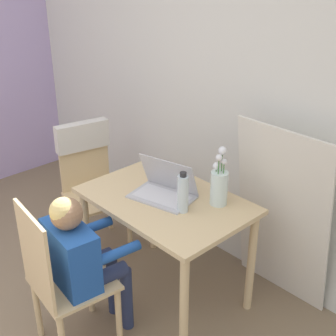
{
  "coord_description": "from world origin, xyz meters",
  "views": [
    {
      "loc": [
        1.89,
        -0.09,
        2.1
      ],
      "look_at": [
        0.1,
        1.6,
        0.9
      ],
      "focal_mm": 50.0,
      "sensor_mm": 36.0,
      "label": 1
    }
  ],
  "objects": [
    {
      "name": "person_seated",
      "position": [
        0.07,
        0.97,
        0.59
      ],
      "size": [
        0.4,
        0.46,
        0.95
      ],
      "rotation": [
        0.0,
        0.0,
        3.03
      ],
      "color": "#1E4C9E",
      "rests_on": "ground_plane"
    },
    {
      "name": "flower_vase",
      "position": [
        0.37,
        1.74,
        0.84
      ],
      "size": [
        0.1,
        0.1,
        0.35
      ],
      "color": "silver",
      "rests_on": "dining_table"
    },
    {
      "name": "cardboard_panel",
      "position": [
        0.59,
        2.08,
        0.59
      ],
      "size": [
        0.64,
        0.18,
        1.18
      ],
      "color": "silver",
      "rests_on": "ground_plane"
    },
    {
      "name": "dining_table",
      "position": [
        0.12,
        1.56,
        0.61
      ],
      "size": [
        1.0,
        0.67,
        0.72
      ],
      "color": "#D6B784",
      "rests_on": "ground_plane"
    },
    {
      "name": "chair_spare",
      "position": [
        -0.75,
        1.59,
        0.62
      ],
      "size": [
        0.5,
        0.47,
        0.93
      ],
      "rotation": [
        0.0,
        0.0,
        1.37
      ],
      "color": "#D6B784",
      "rests_on": "ground_plane"
    },
    {
      "name": "chair_occupied",
      "position": [
        0.05,
        0.85,
        0.46
      ],
      "size": [
        0.44,
        0.44,
        0.92
      ],
      "rotation": [
        0.0,
        0.0,
        3.03
      ],
      "color": "#D6B784",
      "rests_on": "ground_plane"
    },
    {
      "name": "wall_back",
      "position": [
        0.0,
        2.23,
        1.25
      ],
      "size": [
        6.4,
        0.05,
        2.5
      ],
      "color": "silver",
      "rests_on": "ground_plane"
    },
    {
      "name": "laptop",
      "position": [
        0.09,
        1.58,
        0.77
      ],
      "size": [
        0.41,
        0.32,
        0.23
      ],
      "rotation": [
        0.0,
        0.0,
        0.24
      ],
      "color": "#B2B2B7",
      "rests_on": "dining_table"
    },
    {
      "name": "water_bottle",
      "position": [
        0.29,
        1.53,
        0.84
      ],
      "size": [
        0.06,
        0.06,
        0.24
      ],
      "color": "silver",
      "rests_on": "dining_table"
    }
  ]
}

